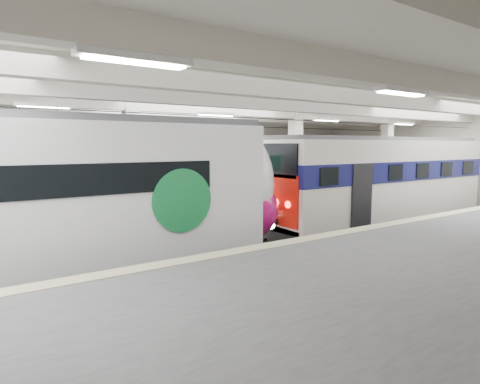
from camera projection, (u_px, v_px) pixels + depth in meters
station_hall at (277, 162)px, 12.50m from camera, size 36.00×24.00×5.75m
modern_emu at (82, 201)px, 10.99m from camera, size 14.19×2.93×4.56m
older_rer at (381, 180)px, 18.26m from camera, size 12.35×2.73×4.12m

